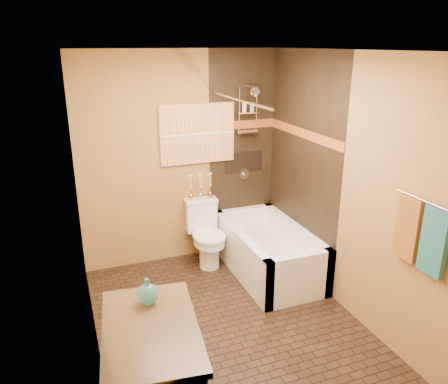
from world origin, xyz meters
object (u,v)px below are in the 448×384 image
toilet (206,233)px  vanity (152,382)px  sunset_painting (197,134)px  bathtub (268,254)px

toilet → vanity: size_ratio=0.73×
sunset_painting → bathtub: size_ratio=0.60×
sunset_painting → toilet: size_ratio=1.17×
bathtub → vanity: 2.47m
sunset_painting → toilet: bearing=-90.0°
toilet → vanity: vanity is taller
bathtub → vanity: (-1.72, -1.75, 0.21)m
toilet → bathtub: bearing=-33.9°
bathtub → toilet: bearing=142.1°
sunset_painting → vanity: bearing=-114.4°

